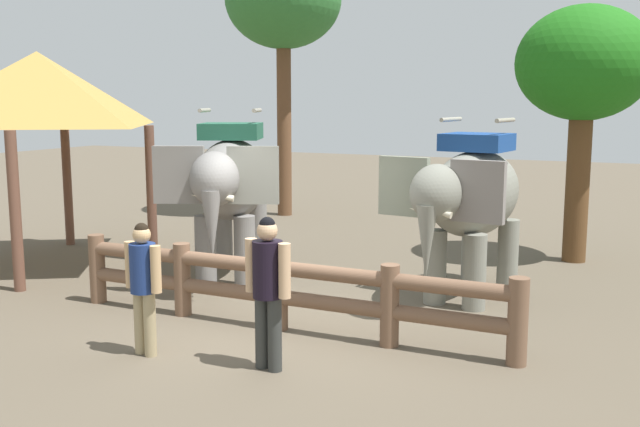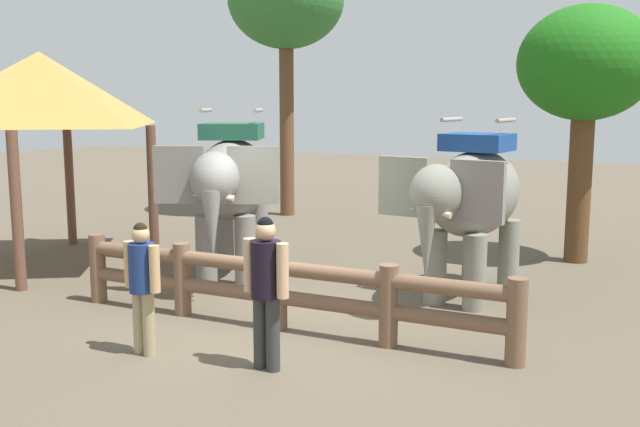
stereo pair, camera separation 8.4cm
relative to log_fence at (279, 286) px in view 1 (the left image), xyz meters
The scene contains 9 objects.
ground_plane 0.60m from the log_fence, 90.00° to the right, with size 60.00×60.00×0.00m, color brown.
log_fence is the anchor object (origin of this frame).
elephant_near_left 3.24m from the log_fence, 133.61° to the left, with size 2.52×3.48×2.93m.
elephant_center 3.41m from the log_fence, 53.68° to the left, with size 1.86×3.31×2.80m.
tourist_woman_in_black 1.54m from the log_fence, 66.83° to the right, with size 0.62×0.41×1.78m.
tourist_man_in_blue 1.89m from the log_fence, 123.11° to the right, with size 0.57×0.37×1.63m.
thatched_shelter 6.58m from the log_fence, 164.00° to the left, with size 4.45×4.45×3.94m.
tree_far_left 11.08m from the log_fence, 117.02° to the left, with size 3.01×3.01×6.93m.
tree_back_center 7.53m from the log_fence, 62.60° to the left, with size 2.50×2.50×4.81m.
Camera 1 is at (4.50, -8.40, 3.08)m, focal length 41.10 mm.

